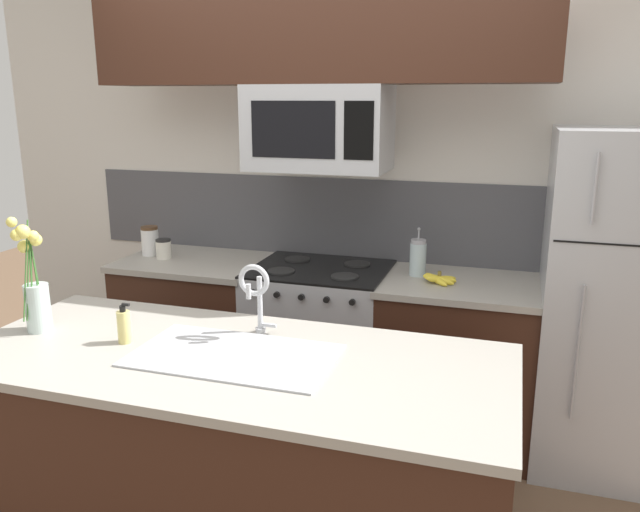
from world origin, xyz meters
TOP-DOWN VIEW (x-y plane):
  - ground_plane at (0.00, 0.00)m, footprint 10.00×10.00m
  - rear_partition at (0.30, 1.28)m, footprint 5.20×0.10m
  - splash_band at (0.00, 1.22)m, footprint 3.21×0.01m
  - back_counter_left at (-0.79, 0.90)m, footprint 0.86×0.65m
  - back_counter_right at (0.78, 0.90)m, footprint 0.83×0.65m
  - stove_range at (0.00, 0.90)m, footprint 0.76×0.64m
  - microwave at (0.00, 0.88)m, footprint 0.74×0.40m
  - upper_cabinet_band at (-0.01, 0.85)m, footprint 2.39×0.34m
  - refrigerator at (1.59, 0.92)m, footprint 0.81×0.74m
  - storage_jar_tall at (-1.11, 0.92)m, footprint 0.10×0.10m
  - storage_jar_medium at (-0.98, 0.87)m, footprint 0.09×0.09m
  - banana_bunch at (0.67, 0.84)m, footprint 0.19×0.16m
  - french_press at (0.54, 0.96)m, footprint 0.09×0.09m
  - island_counter at (0.04, -0.35)m, footprint 2.11×0.90m
  - kitchen_sink at (0.05, -0.35)m, footprint 0.76×0.44m
  - sink_faucet at (0.05, -0.13)m, footprint 0.14×0.14m
  - dish_soap_bottle at (-0.42, -0.36)m, footprint 0.06×0.05m
  - flower_vase at (-0.83, -0.36)m, footprint 0.10×0.14m

SIDE VIEW (x-z plane):
  - ground_plane at x=0.00m, z-range 0.00..0.00m
  - island_counter at x=0.04m, z-range 0.00..0.91m
  - back_counter_left at x=-0.79m, z-range 0.00..0.91m
  - back_counter_right at x=0.78m, z-range 0.00..0.91m
  - stove_range at x=0.00m, z-range 0.00..0.93m
  - kitchen_sink at x=0.05m, z-range 0.76..0.92m
  - refrigerator at x=1.59m, z-range 0.00..1.72m
  - banana_bunch at x=0.67m, z-range 0.89..0.97m
  - storage_jar_medium at x=-0.98m, z-range 0.91..1.03m
  - dish_soap_bottle at x=-0.42m, z-range 0.90..1.06m
  - storage_jar_tall at x=-1.11m, z-range 0.91..1.09m
  - french_press at x=0.54m, z-range 0.88..1.14m
  - flower_vase at x=-0.83m, z-range 0.82..1.32m
  - sink_faucet at x=0.05m, z-range 0.95..1.26m
  - splash_band at x=0.00m, z-range 0.91..1.39m
  - rear_partition at x=0.30m, z-range 0.00..2.60m
  - microwave at x=0.00m, z-range 1.48..1.92m
  - upper_cabinet_band at x=-0.01m, z-range 1.92..2.52m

